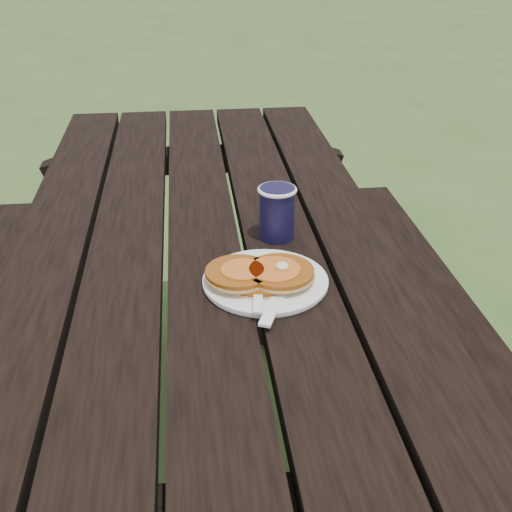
{
  "coord_description": "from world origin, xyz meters",
  "views": [
    {
      "loc": [
        -0.03,
        -1.16,
        1.33
      ],
      "look_at": [
        0.09,
        -0.19,
        0.8
      ],
      "focal_mm": 45.0,
      "sensor_mm": 36.0,
      "label": 1
    }
  ],
  "objects": [
    {
      "name": "knife",
      "position": [
        0.11,
        -0.26,
        0.76
      ],
      "size": [
        0.09,
        0.17,
        0.0
      ],
      "primitive_type": "cube",
      "rotation": [
        0.0,
        0.0,
        -0.39
      ],
      "color": "white",
      "rests_on": "plate"
    },
    {
      "name": "plate",
      "position": [
        0.1,
        -0.2,
        0.76
      ],
      "size": [
        0.24,
        0.24,
        0.01
      ],
      "primitive_type": "cylinder",
      "rotation": [
        0.0,
        0.0,
        -0.11
      ],
      "color": "white",
      "rests_on": "picnic_table"
    },
    {
      "name": "pancake_stack",
      "position": [
        0.09,
        -0.21,
        0.77
      ],
      "size": [
        0.19,
        0.12,
        0.04
      ],
      "rotation": [
        0.0,
        0.0,
        0.18
      ],
      "color": "#984C11",
      "rests_on": "plate"
    },
    {
      "name": "ground",
      "position": [
        0.0,
        0.0,
        0.0
      ],
      "size": [
        60.0,
        60.0,
        0.0
      ],
      "primitive_type": "plane",
      "color": "#385022",
      "rests_on": "ground"
    },
    {
      "name": "fork",
      "position": [
        0.08,
        -0.26,
        0.77
      ],
      "size": [
        0.05,
        0.16,
        0.01
      ],
      "primitive_type": null,
      "rotation": [
        0.0,
        0.0,
        -0.12
      ],
      "color": "white",
      "rests_on": "plate"
    },
    {
      "name": "coffee_cup",
      "position": [
        0.15,
        -0.03,
        0.81
      ],
      "size": [
        0.08,
        0.08,
        0.11
      ],
      "rotation": [
        0.0,
        0.0,
        0.31
      ],
      "color": "black",
      "rests_on": "picnic_table"
    },
    {
      "name": "picnic_table",
      "position": [
        0.0,
        0.0,
        0.37
      ],
      "size": [
        1.36,
        1.8,
        0.75
      ],
      "color": "black",
      "rests_on": "ground"
    }
  ]
}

